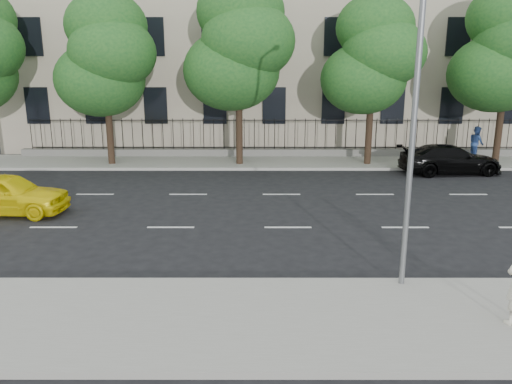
{
  "coord_description": "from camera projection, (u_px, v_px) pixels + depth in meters",
  "views": [
    {
      "loc": [
        -1.08,
        -13.66,
        5.34
      ],
      "look_at": [
        -1.09,
        3.0,
        1.12
      ],
      "focal_mm": 35.0,
      "sensor_mm": 36.0,
      "label": 1
    }
  ],
  "objects": [
    {
      "name": "tree_e",
      "position": [
        508.0,
        49.0,
        25.98
      ],
      "size": [
        5.71,
        5.31,
        9.46
      ],
      "color": "#382619",
      "rests_on": "far_sidewalk"
    },
    {
      "name": "yellow_taxi",
      "position": [
        5.0,
        194.0,
        18.34
      ],
      "size": [
        4.61,
        2.04,
        1.54
      ],
      "primitive_type": "imported",
      "rotation": [
        0.0,
        0.0,
        1.52
      ],
      "color": "yellow",
      "rests_on": "ground"
    },
    {
      "name": "tree_b",
      "position": [
        106.0,
        56.0,
        26.08
      ],
      "size": [
        5.53,
        5.12,
        8.97
      ],
      "color": "#382619",
      "rests_on": "far_sidewalk"
    },
    {
      "name": "pedestrian_far",
      "position": [
        476.0,
        143.0,
        28.43
      ],
      "size": [
        0.76,
        0.95,
        1.87
      ],
      "primitive_type": "imported",
      "rotation": [
        0.0,
        0.0,
        1.62
      ],
      "color": "#2E4C90",
      "rests_on": "far_sidewalk"
    },
    {
      "name": "near_sidewalk",
      "position": [
        307.0,
        320.0,
        10.66
      ],
      "size": [
        60.0,
        4.0,
        0.15
      ],
      "primitive_type": "cube",
      "color": "gray",
      "rests_on": "ground"
    },
    {
      "name": "iron_fence",
      "position": [
        274.0,
        147.0,
        29.62
      ],
      "size": [
        30.0,
        0.5,
        2.2
      ],
      "color": "slate",
      "rests_on": "far_sidewalk"
    },
    {
      "name": "lane_markings",
      "position": [
        284.0,
        209.0,
        19.16
      ],
      "size": [
        49.6,
        4.62,
        0.01
      ],
      "primitive_type": null,
      "color": "silver",
      "rests_on": "ground"
    },
    {
      "name": "masonry_building",
      "position": [
        272.0,
        11.0,
        34.59
      ],
      "size": [
        34.6,
        12.11,
        18.5
      ],
      "color": "#BBAD94",
      "rests_on": "ground"
    },
    {
      "name": "black_sedan",
      "position": [
        450.0,
        159.0,
        25.28
      ],
      "size": [
        5.26,
        2.51,
        1.48
      ],
      "primitive_type": "imported",
      "rotation": [
        0.0,
        0.0,
        1.66
      ],
      "color": "black",
      "rests_on": "ground"
    },
    {
      "name": "tree_d",
      "position": [
        373.0,
        56.0,
        26.07
      ],
      "size": [
        5.34,
        4.94,
        8.84
      ],
      "color": "#382619",
      "rests_on": "far_sidewalk"
    },
    {
      "name": "far_sidewalk",
      "position": [
        275.0,
        162.0,
        28.11
      ],
      "size": [
        60.0,
        4.0,
        0.15
      ],
      "primitive_type": "cube",
      "color": "gray",
      "rests_on": "ground"
    },
    {
      "name": "ground",
      "position": [
        293.0,
        254.0,
        14.56
      ],
      "size": [
        120.0,
        120.0,
        0.0
      ],
      "primitive_type": "plane",
      "color": "black",
      "rests_on": "ground"
    },
    {
      "name": "tree_c",
      "position": [
        239.0,
        45.0,
        25.94
      ],
      "size": [
        5.89,
        5.5,
        9.8
      ],
      "color": "#382619",
      "rests_on": "far_sidewalk"
    },
    {
      "name": "street_light",
      "position": [
        410.0,
        75.0,
        11.58
      ],
      "size": [
        0.25,
        3.32,
        8.05
      ],
      "color": "slate",
      "rests_on": "near_sidewalk"
    }
  ]
}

